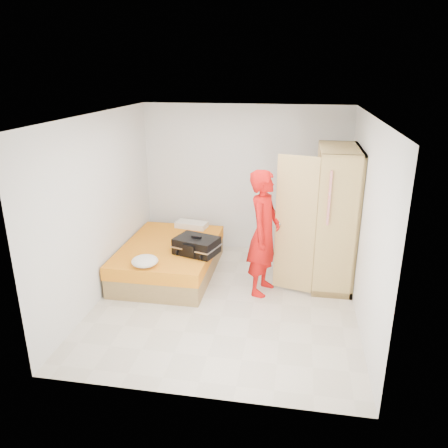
% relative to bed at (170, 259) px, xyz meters
% --- Properties ---
extents(room, '(4.00, 4.02, 2.60)m').
position_rel_bed_xyz_m(room, '(1.05, -0.72, 1.05)').
color(room, beige).
rests_on(room, ground).
extents(bed, '(1.42, 2.02, 0.50)m').
position_rel_bed_xyz_m(bed, '(0.00, 0.00, 0.00)').
color(bed, '#9B7946').
rests_on(bed, ground).
extents(wardrobe, '(1.16, 1.20, 2.10)m').
position_rel_bed_xyz_m(wardrobe, '(2.50, 0.14, 0.75)').
color(wardrobe, tan).
rests_on(wardrobe, ground).
extents(person, '(0.60, 0.76, 1.85)m').
position_rel_bed_xyz_m(person, '(1.53, -0.35, 0.67)').
color(person, red).
rests_on(person, ground).
extents(suitcase, '(0.75, 0.63, 0.28)m').
position_rel_bed_xyz_m(suitcase, '(0.51, -0.25, 0.37)').
color(suitcase, black).
rests_on(suitcase, bed).
extents(round_cushion, '(0.38, 0.38, 0.14)m').
position_rel_bed_xyz_m(round_cushion, '(-0.11, -0.82, 0.32)').
color(round_cushion, white).
rests_on(round_cushion, bed).
extents(pillow, '(0.58, 0.36, 0.10)m').
position_rel_bed_xyz_m(pillow, '(0.17, 0.85, 0.30)').
color(pillow, white).
rests_on(pillow, bed).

